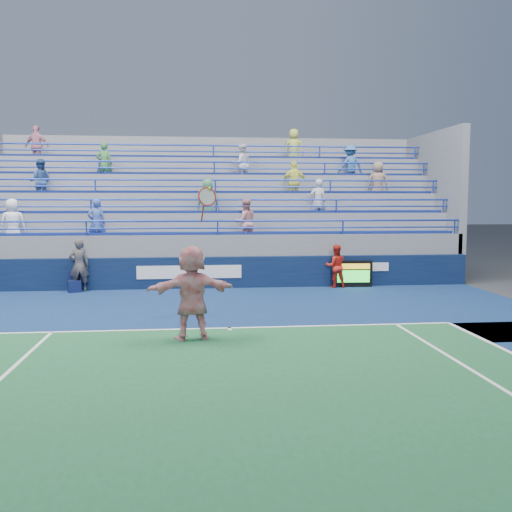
{
  "coord_description": "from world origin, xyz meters",
  "views": [
    {
      "loc": [
        -0.79,
        -13.33,
        3.01
      ],
      "look_at": [
        0.91,
        2.5,
        1.5
      ],
      "focal_mm": 40.0,
      "sensor_mm": 36.0,
      "label": 1
    }
  ],
  "objects": [
    {
      "name": "sponsor_wall",
      "position": [
        0.0,
        6.5,
        0.55
      ],
      "size": [
        18.0,
        0.32,
        1.1
      ],
      "color": "#091534",
      "rests_on": "ground"
    },
    {
      "name": "tennis_player",
      "position": [
        -0.87,
        -0.97,
        1.05
      ],
      "size": [
        2.01,
        0.96,
        3.34
      ],
      "color": "white",
      "rests_on": "ground"
    },
    {
      "name": "ground",
      "position": [
        0.0,
        0.0,
        0.0
      ],
      "size": [
        120.0,
        120.0,
        0.0
      ],
      "primitive_type": "plane",
      "color": "#333538"
    },
    {
      "name": "judge_chair",
      "position": [
        -4.82,
        6.05,
        0.23
      ],
      "size": [
        0.52,
        0.53,
        0.72
      ],
      "color": "#0D163E",
      "rests_on": "ground"
    },
    {
      "name": "court_surface",
      "position": [
        0.0,
        -7.56,
        0.01
      ],
      "size": [
        18.0,
        28.4,
        0.02
      ],
      "color": "navy",
      "rests_on": "ground"
    },
    {
      "name": "bleacher_stand",
      "position": [
        -0.0,
        10.27,
        1.54
      ],
      "size": [
        18.0,
        5.6,
        6.13
      ],
      "color": "slate",
      "rests_on": "ground"
    },
    {
      "name": "line_judge",
      "position": [
        -4.67,
        6.14,
        0.9
      ],
      "size": [
        0.73,
        0.56,
        1.79
      ],
      "primitive_type": "imported",
      "rotation": [
        0.0,
        0.0,
        3.35
      ],
      "color": "#121933",
      "rests_on": "ground"
    },
    {
      "name": "serve_speed_board",
      "position": [
        4.75,
        6.18,
        0.47
      ],
      "size": [
        1.37,
        0.21,
        0.94
      ],
      "color": "black",
      "rests_on": "ground"
    },
    {
      "name": "ball_girl",
      "position": [
        4.12,
        6.18,
        0.76
      ],
      "size": [
        0.76,
        0.6,
        1.52
      ],
      "primitive_type": "imported",
      "rotation": [
        0.0,
        0.0,
        3.11
      ],
      "color": "red",
      "rests_on": "ground"
    }
  ]
}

